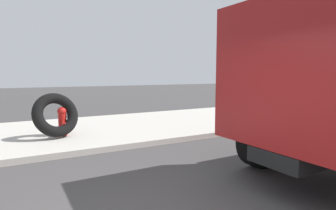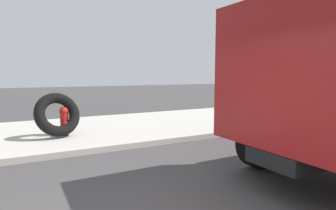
% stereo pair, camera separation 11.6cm
% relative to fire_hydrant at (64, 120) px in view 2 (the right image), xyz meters
% --- Properties ---
extents(sidewalk_curb, '(36.00, 5.00, 0.15)m').
position_rel_fire_hydrant_xyz_m(sidewalk_curb, '(0.03, 0.73, -0.51)').
color(sidewalk_curb, '#BCB7AD').
rests_on(sidewalk_curb, ground).
extents(fire_hydrant, '(0.26, 0.58, 0.82)m').
position_rel_fire_hydrant_xyz_m(fire_hydrant, '(0.00, 0.00, 0.00)').
color(fire_hydrant, red).
rests_on(fire_hydrant, sidewalk_curb).
extents(loose_tire, '(1.40, 1.05, 1.26)m').
position_rel_fire_hydrant_xyz_m(loose_tire, '(-0.19, -0.14, 0.19)').
color(loose_tire, black).
rests_on(loose_tire, sidewalk_curb).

